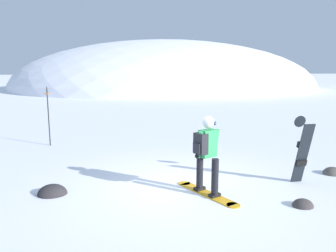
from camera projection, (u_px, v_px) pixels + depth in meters
name	position (u px, v px, depth m)	size (l,w,h in m)	color
ground_plane	(183.00, 188.00, 7.56)	(300.00, 300.00, 0.00)	white
ridge_peak_main	(165.00, 88.00, 47.02)	(41.29, 37.16, 13.09)	white
snowboarder_main	(206.00, 153.00, 7.00)	(0.92, 1.70, 1.71)	orange
spare_snowboard	(302.00, 150.00, 7.67)	(0.28, 0.44, 1.61)	black
piste_marker_near	(48.00, 112.00, 11.51)	(0.20, 0.20, 2.10)	black
rock_dark	(333.00, 174.00, 8.54)	(0.52, 0.44, 0.37)	#4C4742
rock_mid	(303.00, 206.00, 6.54)	(0.43, 0.36, 0.30)	#383333
rock_small	(52.00, 194.00, 7.16)	(0.63, 0.54, 0.44)	#282628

